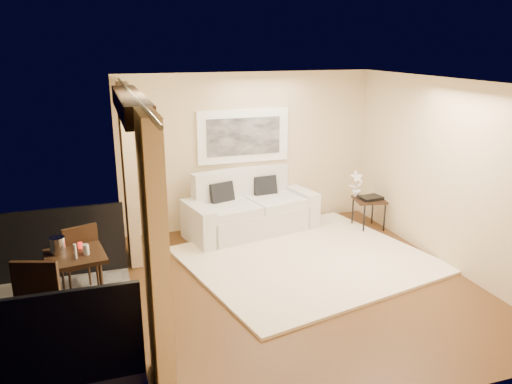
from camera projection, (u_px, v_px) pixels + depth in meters
name	position (u px, v px, depth m)	size (l,w,h in m)	color
floor	(303.00, 283.00, 6.84)	(5.00, 5.00, 0.00)	#563519
room_shell	(130.00, 104.00, 5.48)	(5.00, 6.40, 5.00)	white
balcony	(41.00, 310.00, 5.81)	(1.81, 2.60, 1.17)	#605B56
curtains	(139.00, 206.00, 5.83)	(0.16, 4.80, 2.64)	tan
artwork	(243.00, 136.00, 8.59)	(1.62, 0.07, 0.92)	white
rug	(307.00, 259.00, 7.54)	(3.40, 2.96, 0.04)	#FFECCD
sofa	(249.00, 211.00, 8.61)	(2.38, 1.40, 1.07)	silver
side_table	(369.00, 202.00, 8.72)	(0.58, 0.58, 0.55)	black
tray	(371.00, 198.00, 8.68)	(0.38, 0.28, 0.05)	black
orchid	(357.00, 184.00, 8.73)	(0.25, 0.17, 0.47)	white
bistro_table	(75.00, 261.00, 5.88)	(0.75, 0.75, 0.78)	black
balcony_chair_far	(80.00, 255.00, 6.32)	(0.54, 0.55, 1.00)	black
balcony_chair_near	(35.00, 307.00, 4.98)	(0.59, 0.59, 1.08)	black
ice_bucket	(58.00, 245.00, 5.86)	(0.18, 0.18, 0.20)	silver
candle	(80.00, 245.00, 6.03)	(0.06, 0.06, 0.07)	red
vase	(75.00, 251.00, 5.71)	(0.04, 0.04, 0.18)	white
glass_a	(86.00, 250.00, 5.84)	(0.06, 0.06, 0.12)	white
glass_b	(85.00, 249.00, 5.86)	(0.06, 0.06, 0.12)	white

